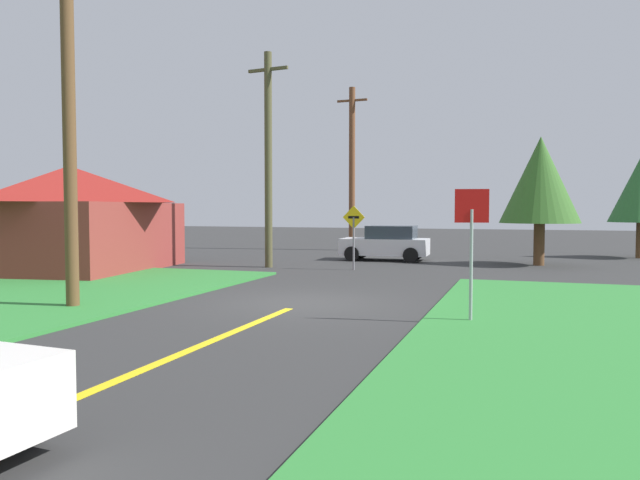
{
  "coord_description": "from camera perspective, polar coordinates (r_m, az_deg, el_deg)",
  "views": [
    {
      "loc": [
        5.37,
        -14.4,
        2.39
      ],
      "look_at": [
        -0.62,
        3.11,
        1.45
      ],
      "focal_mm": 34.03,
      "sensor_mm": 36.0,
      "label": 1
    }
  ],
  "objects": [
    {
      "name": "car_approaching_junction",
      "position": [
        28.38,
        6.28,
        -0.3
      ],
      "size": [
        4.03,
        2.2,
        1.62
      ],
      "rotation": [
        0.0,
        0.0,
        3.17
      ],
      "color": "silver",
      "rests_on": "ground"
    },
    {
      "name": "barn",
      "position": [
        25.6,
        -22.44,
        1.91
      ],
      "size": [
        7.26,
        8.33,
        4.07
      ],
      "color": "maroon",
      "rests_on": "ground"
    },
    {
      "name": "pine_tree_center",
      "position": [
        27.33,
        20.0,
        5.29
      ],
      "size": [
        3.32,
        3.32,
        5.45
      ],
      "color": "brown",
      "rests_on": "ground"
    },
    {
      "name": "utility_pole_far",
      "position": [
        35.28,
        3.03,
        6.79
      ],
      "size": [
        1.8,
        0.35,
        9.38
      ],
      "color": "brown",
      "rests_on": "ground"
    },
    {
      "name": "oak_tree_left",
      "position": [
        33.33,
        27.9,
        4.22
      ],
      "size": [
        2.9,
        2.9,
        4.95
      ],
      "color": "brown",
      "rests_on": "ground"
    },
    {
      "name": "utility_pole_near",
      "position": [
        15.78,
        -22.54,
        11.2
      ],
      "size": [
        1.8,
        0.31,
        9.22
      ],
      "color": "brown",
      "rests_on": "ground"
    },
    {
      "name": "utility_pole_mid",
      "position": [
        24.99,
        -4.88,
        7.71
      ],
      "size": [
        1.8,
        0.32,
        8.73
      ],
      "color": "#4E4B2E",
      "rests_on": "ground"
    },
    {
      "name": "direction_sign",
      "position": [
        23.78,
        3.19,
        0.94
      ],
      "size": [
        0.91,
        0.08,
        2.52
      ],
      "color": "slate",
      "rests_on": "ground"
    },
    {
      "name": "stop_sign",
      "position": [
        12.93,
        14.06,
        0.88
      ],
      "size": [
        0.69,
        0.19,
        2.81
      ],
      "rotation": [
        0.0,
        0.0,
        3.37
      ],
      "color": "#9EA0A8",
      "rests_on": "ground"
    },
    {
      "name": "lane_stripe_center",
      "position": [
        8.68,
        -20.84,
        -13.21
      ],
      "size": [
        0.2,
        14.0,
        0.01
      ],
      "primitive_type": "cube",
      "color": "yellow",
      "rests_on": "ground"
    },
    {
      "name": "ground_plane",
      "position": [
        15.55,
        -1.55,
        -5.92
      ],
      "size": [
        120.0,
        120.0,
        0.0
      ],
      "primitive_type": "plane",
      "color": "#313131"
    }
  ]
}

